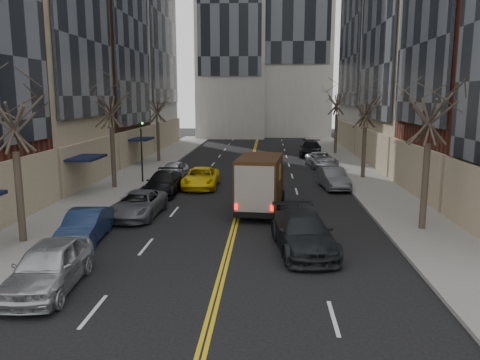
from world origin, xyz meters
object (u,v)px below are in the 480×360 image
object	(u,v)px
observer_sedan	(303,233)
pedestrian	(278,190)
taxi	(201,178)
ups_truck	(261,184)

from	to	relation	value
observer_sedan	pedestrian	size ratio (longest dim) A/B	3.60
observer_sedan	taxi	xyz separation A→B (m)	(-6.04, 12.99, -0.09)
ups_truck	observer_sedan	world-z (taller)	ups_truck
taxi	observer_sedan	bearing A→B (deg)	-66.12
ups_truck	pedestrian	xyz separation A→B (m)	(0.99, 2.31, -0.79)
pedestrian	observer_sedan	bearing A→B (deg)	162.60
ups_truck	pedestrian	world-z (taller)	ups_truck
ups_truck	observer_sedan	distance (m)	6.80
pedestrian	taxi	bearing A→B (deg)	28.22
observer_sedan	pedestrian	bearing A→B (deg)	88.02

